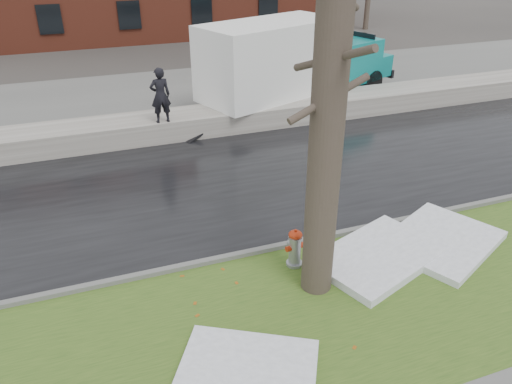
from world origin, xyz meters
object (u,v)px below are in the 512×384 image
object	(u,v)px
fire_hydrant	(295,246)
worker	(160,95)
tree	(329,103)
box_truck	(292,62)

from	to	relation	value
fire_hydrant	worker	xyz separation A→B (m)	(-1.29, 7.78, 1.14)
fire_hydrant	tree	world-z (taller)	tree
fire_hydrant	tree	size ratio (longest dim) A/B	0.12
tree	worker	xyz separation A→B (m)	(-1.41, 8.58, -2.20)
fire_hydrant	tree	xyz separation A→B (m)	(0.12, -0.80, 3.34)
fire_hydrant	box_truck	size ratio (longest dim) A/B	0.09
fire_hydrant	box_truck	world-z (taller)	box_truck
fire_hydrant	box_truck	xyz separation A→B (m)	(4.16, 9.74, 1.31)
fire_hydrant	worker	world-z (taller)	worker
tree	worker	bearing A→B (deg)	99.33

